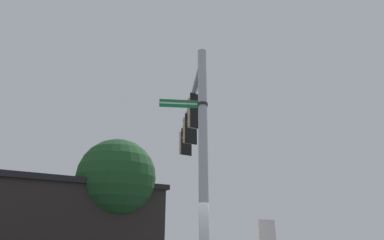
{
  "coord_description": "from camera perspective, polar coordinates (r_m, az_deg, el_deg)",
  "views": [
    {
      "loc": [
        -4.36,
        -6.45,
        1.84
      ],
      "look_at": [
        1.13,
        2.37,
        5.62
      ],
      "focal_mm": 28.67,
      "sensor_mm": 36.0,
      "label": 1
    }
  ],
  "objects": [
    {
      "name": "signal_pole",
      "position": [
        7.94,
        2.13,
        -8.54
      ],
      "size": [
        0.25,
        0.25,
        6.83
      ],
      "primitive_type": "cylinder",
      "color": "#ADB2B7",
      "rests_on": "ground"
    },
    {
      "name": "traffic_light_mid_inner",
      "position": [
        12.17,
        -0.66,
        -1.86
      ],
      "size": [
        0.54,
        0.49,
        1.31
      ],
      "color": "black"
    },
    {
      "name": "storefront_building",
      "position": [
        20.66,
        -22.12,
        -17.5
      ],
      "size": [
        9.67,
        8.73,
        4.47
      ],
      "color": "#282321",
      "rests_on": "ground"
    },
    {
      "name": "street_name_sign",
      "position": [
        8.41,
        -0.36,
        2.98
      ],
      "size": [
        1.22,
        0.67,
        0.22
      ],
      "color": "#147238"
    },
    {
      "name": "tree_by_storefront",
      "position": [
        18.62,
        -13.86,
        -10.45
      ],
      "size": [
        4.54,
        4.54,
        7.03
      ],
      "color": "#4C3823",
      "rests_on": "ground"
    },
    {
      "name": "mast_arm",
      "position": [
        11.92,
        -0.33,
        2.6
      ],
      "size": [
        2.97,
        5.94,
        0.18
      ],
      "primitive_type": "cylinder",
      "rotation": [
        0.0,
        1.57,
        1.13
      ],
      "color": "#ADB2B7"
    },
    {
      "name": "traffic_light_mid_outer",
      "position": [
        13.99,
        -1.45,
        -4.28
      ],
      "size": [
        0.54,
        0.49,
        1.31
      ],
      "color": "black"
    },
    {
      "name": "traffic_light_nearest_pole",
      "position": [
        10.39,
        0.39,
        1.4
      ],
      "size": [
        0.54,
        0.49,
        1.31
      ],
      "color": "black"
    }
  ]
}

